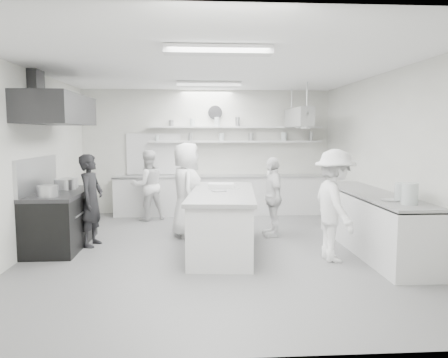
{
  "coord_description": "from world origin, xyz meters",
  "views": [
    {
      "loc": [
        -0.27,
        -7.03,
        1.96
      ],
      "look_at": [
        0.23,
        0.6,
        1.14
      ],
      "focal_mm": 34.35,
      "sensor_mm": 36.0,
      "label": 1
    }
  ],
  "objects": [
    {
      "name": "floor",
      "position": [
        0.0,
        0.0,
        -0.01
      ],
      "size": [
        6.0,
        7.0,
        0.02
      ],
      "primitive_type": "cube",
      "color": "gray",
      "rests_on": "ground"
    },
    {
      "name": "ceiling",
      "position": [
        0.0,
        0.0,
        3.01
      ],
      "size": [
        6.0,
        7.0,
        0.02
      ],
      "primitive_type": "cube",
      "color": "white",
      "rests_on": "wall_back"
    },
    {
      "name": "wall_back",
      "position": [
        0.0,
        3.5,
        1.5
      ],
      "size": [
        6.0,
        0.04,
        3.0
      ],
      "primitive_type": "cube",
      "color": "silver",
      "rests_on": "floor"
    },
    {
      "name": "wall_front",
      "position": [
        0.0,
        -3.5,
        1.5
      ],
      "size": [
        6.0,
        0.04,
        3.0
      ],
      "primitive_type": "cube",
      "color": "silver",
      "rests_on": "floor"
    },
    {
      "name": "wall_left",
      "position": [
        -3.0,
        0.0,
        1.5
      ],
      "size": [
        0.04,
        7.0,
        3.0
      ],
      "primitive_type": "cube",
      "color": "silver",
      "rests_on": "floor"
    },
    {
      "name": "wall_right",
      "position": [
        3.0,
        0.0,
        1.5
      ],
      "size": [
        0.04,
        7.0,
        3.0
      ],
      "primitive_type": "cube",
      "color": "silver",
      "rests_on": "floor"
    },
    {
      "name": "stove",
      "position": [
        -2.6,
        0.4,
        0.45
      ],
      "size": [
        0.8,
        1.8,
        0.9
      ],
      "primitive_type": "cube",
      "color": "black",
      "rests_on": "floor"
    },
    {
      "name": "exhaust_hood",
      "position": [
        -2.6,
        0.4,
        2.35
      ],
      "size": [
        0.85,
        2.0,
        0.5
      ],
      "primitive_type": "cube",
      "color": "#313033",
      "rests_on": "wall_left"
    },
    {
      "name": "back_counter",
      "position": [
        0.3,
        3.2,
        0.46
      ],
      "size": [
        5.0,
        0.6,
        0.92
      ],
      "primitive_type": "cube",
      "color": "silver",
      "rests_on": "floor"
    },
    {
      "name": "shelf_lower",
      "position": [
        0.7,
        3.37,
        1.75
      ],
      "size": [
        4.2,
        0.26,
        0.04
      ],
      "primitive_type": "cube",
      "color": "silver",
      "rests_on": "wall_back"
    },
    {
      "name": "shelf_upper",
      "position": [
        0.7,
        3.37,
        2.1
      ],
      "size": [
        4.2,
        0.26,
        0.04
      ],
      "primitive_type": "cube",
      "color": "silver",
      "rests_on": "wall_back"
    },
    {
      "name": "pass_through_window",
      "position": [
        -1.3,
        3.48,
        1.45
      ],
      "size": [
        1.3,
        0.04,
        1.0
      ],
      "primitive_type": "cube",
      "color": "black",
      "rests_on": "wall_back"
    },
    {
      "name": "wall_clock",
      "position": [
        0.2,
        3.46,
        2.45
      ],
      "size": [
        0.32,
        0.05,
        0.32
      ],
      "primitive_type": "cylinder",
      "rotation": [
        1.57,
        0.0,
        0.0
      ],
      "color": "white",
      "rests_on": "wall_back"
    },
    {
      "name": "right_counter",
      "position": [
        2.65,
        -0.2,
        0.47
      ],
      "size": [
        0.74,
        3.3,
        0.94
      ],
      "primitive_type": "cube",
      "color": "silver",
      "rests_on": "floor"
    },
    {
      "name": "pot_rack",
      "position": [
        2.0,
        2.4,
        2.3
      ],
      "size": [
        0.3,
        1.6,
        0.4
      ],
      "primitive_type": "cube",
      "color": "#B7B8BB",
      "rests_on": "ceiling"
    },
    {
      "name": "light_fixture_front",
      "position": [
        0.0,
        -1.8,
        2.94
      ],
      "size": [
        1.3,
        0.25,
        0.1
      ],
      "primitive_type": "cube",
      "color": "silver",
      "rests_on": "ceiling"
    },
    {
      "name": "light_fixture_rear",
      "position": [
        0.0,
        1.8,
        2.94
      ],
      "size": [
        1.3,
        0.25,
        0.1
      ],
      "primitive_type": "cube",
      "color": "silver",
      "rests_on": "ceiling"
    },
    {
      "name": "prep_island",
      "position": [
        0.17,
        0.01,
        0.47
      ],
      "size": [
        1.2,
        2.64,
        0.94
      ],
      "primitive_type": "cube",
      "rotation": [
        0.0,
        0.0,
        -0.1
      ],
      "color": "silver",
      "rests_on": "floor"
    },
    {
      "name": "stove_pot",
      "position": [
        -2.6,
        0.68,
        1.03
      ],
      "size": [
        0.37,
        0.37,
        0.24
      ],
      "primitive_type": "cylinder",
      "color": "#B7B8BB",
      "rests_on": "stove"
    },
    {
      "name": "cook_stove",
      "position": [
        -2.09,
        0.42,
        0.8
      ],
      "size": [
        0.48,
        0.64,
        1.6
      ],
      "primitive_type": "imported",
      "rotation": [
        0.0,
        0.0,
        1.38
      ],
      "color": "black",
      "rests_on": "floor"
    },
    {
      "name": "cook_back",
      "position": [
        -1.36,
        2.61,
        0.79
      ],
      "size": [
        0.94,
        0.86,
        1.58
      ],
      "primitive_type": "imported",
      "rotation": [
        0.0,
        0.0,
        -2.71
      ],
      "color": "white",
      "rests_on": "floor"
    },
    {
      "name": "cook_island_left",
      "position": [
        -0.45,
        1.01,
        0.89
      ],
      "size": [
        0.65,
        0.92,
        1.78
      ],
      "primitive_type": "imported",
      "rotation": [
        0.0,
        0.0,
        1.67
      ],
      "color": "white",
      "rests_on": "floor"
    },
    {
      "name": "cook_island_right",
      "position": [
        1.17,
        0.93,
        0.75
      ],
      "size": [
        0.4,
        0.9,
        1.51
      ],
      "primitive_type": "imported",
      "rotation": [
        0.0,
        0.0,
        -1.53
      ],
      "color": "white",
      "rests_on": "floor"
    },
    {
      "name": "cook_right",
      "position": [
        1.83,
        -0.7,
        0.86
      ],
      "size": [
        0.7,
        1.14,
        1.72
      ],
      "primitive_type": "imported",
      "rotation": [
        0.0,
        0.0,
        1.63
      ],
      "color": "white",
      "rests_on": "floor"
    },
    {
      "name": "bowl_island_a",
      "position": [
        0.11,
        0.06,
        0.97
      ],
      "size": [
        0.32,
        0.32,
        0.06
      ],
      "primitive_type": "imported",
      "rotation": [
        0.0,
        0.0,
        0.31
      ],
      "color": "#B7B8BB",
      "rests_on": "prep_island"
    },
    {
      "name": "bowl_island_b",
      "position": [
        0.38,
        0.34,
        0.97
      ],
      "size": [
        0.25,
        0.25,
        0.06
      ],
      "primitive_type": "imported",
      "rotation": [
        0.0,
        0.0,
        -0.26
      ],
      "color": "silver",
      "rests_on": "prep_island"
    },
    {
      "name": "bowl_right",
      "position": [
        2.53,
        -1.05,
        0.97
      ],
      "size": [
        0.3,
        0.3,
        0.06
      ],
      "primitive_type": "imported",
      "rotation": [
        0.0,
        0.0,
        -0.26
      ],
      "color": "silver",
      "rests_on": "right_counter"
    }
  ]
}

